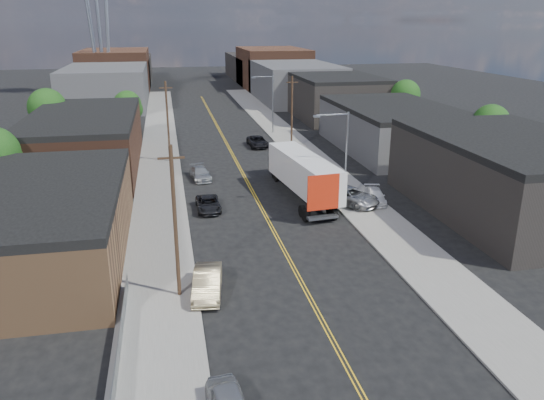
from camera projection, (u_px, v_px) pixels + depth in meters
name	position (u px, v px, depth m)	size (l,w,h in m)	color
ground	(222.00, 135.00, 82.20)	(260.00, 260.00, 0.00)	black
centerline	(235.00, 159.00, 68.27)	(0.32, 120.00, 0.01)	gold
sidewalk_left	(160.00, 162.00, 66.49)	(5.00, 140.00, 0.15)	slate
sidewalk_right	(306.00, 155.00, 70.02)	(5.00, 140.00, 0.15)	slate
warehouse_tan	(39.00, 223.00, 38.96)	(12.00, 22.00, 5.60)	brown
warehouse_brown	(85.00, 141.00, 62.95)	(12.00, 26.00, 6.60)	#43271B
industrial_right_a	(511.00, 176.00, 48.00)	(14.00, 22.00, 7.10)	black
industrial_right_b	(393.00, 127.00, 72.31)	(14.00, 24.00, 6.10)	#3D3D3F
industrial_right_c	(335.00, 97.00, 96.21)	(14.00, 22.00, 7.60)	black
skyline_left_a	(107.00, 86.00, 109.70)	(16.00, 30.00, 8.00)	#3D3D3F
skyline_right_a	(295.00, 82.00, 117.13)	(16.00, 30.00, 8.00)	#3D3D3F
skyline_left_b	(116.00, 71.00, 132.60)	(16.00, 26.00, 10.00)	#43271B
skyline_right_b	(272.00, 68.00, 140.02)	(16.00, 26.00, 10.00)	#43271B
skyline_left_c	(122.00, 70.00, 151.65)	(16.00, 40.00, 7.00)	black
skyline_right_c	(259.00, 67.00, 159.07)	(16.00, 40.00, 7.00)	black
streetlight_near	(342.00, 151.00, 49.40)	(3.39, 0.25, 9.00)	gray
streetlight_far	(270.00, 99.00, 81.90)	(3.39, 0.25, 9.00)	gray
utility_pole_left_near	(175.00, 222.00, 32.60)	(1.60, 0.26, 10.00)	black
utility_pole_left_far	(168.00, 121.00, 65.10)	(1.60, 0.26, 10.00)	black
utility_pole_right	(292.00, 113.00, 70.93)	(1.60, 0.26, 10.00)	black
chainlink_fence	(119.00, 352.00, 27.40)	(0.05, 16.00, 1.22)	slate
tree_left_mid	(48.00, 110.00, 71.36)	(5.10, 5.04, 8.37)	black
tree_left_far	(128.00, 107.00, 80.01)	(4.35, 4.20, 6.97)	black
tree_right_near	(491.00, 126.00, 63.93)	(4.60, 4.48, 7.44)	black
tree_right_far	(406.00, 97.00, 86.12)	(4.85, 4.76, 7.91)	black
semi_truck	(299.00, 171.00, 53.42)	(4.41, 17.34, 4.47)	silver
car_left_b	(207.00, 283.00, 34.24)	(1.75, 5.00, 1.65)	#9B8B65
car_left_c	(208.00, 204.00, 49.50)	(2.14, 4.65, 1.29)	black
car_left_d	(200.00, 173.00, 59.24)	(1.90, 4.68, 1.36)	#9DA0A1
car_right_lot_a	(350.00, 196.00, 50.73)	(2.75, 5.96, 1.65)	#999B9E
car_right_lot_b	(375.00, 196.00, 51.27)	(1.79, 4.41, 1.28)	silver
car_right_lot_c	(320.00, 172.00, 59.31)	(1.69, 4.20, 1.43)	black
car_ahead_truck	(258.00, 142.00, 74.53)	(2.43, 5.27, 1.46)	black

